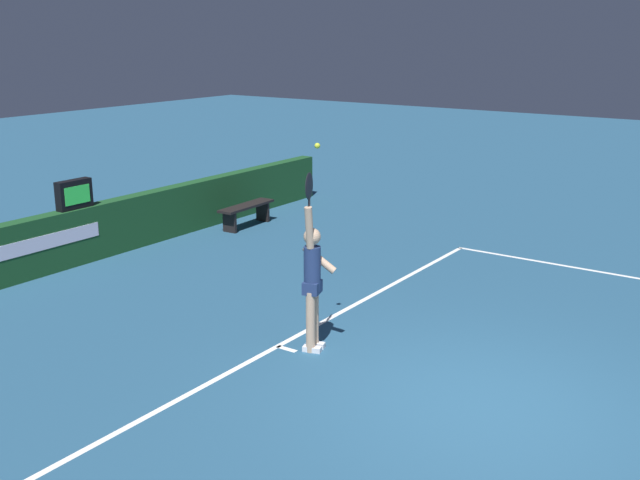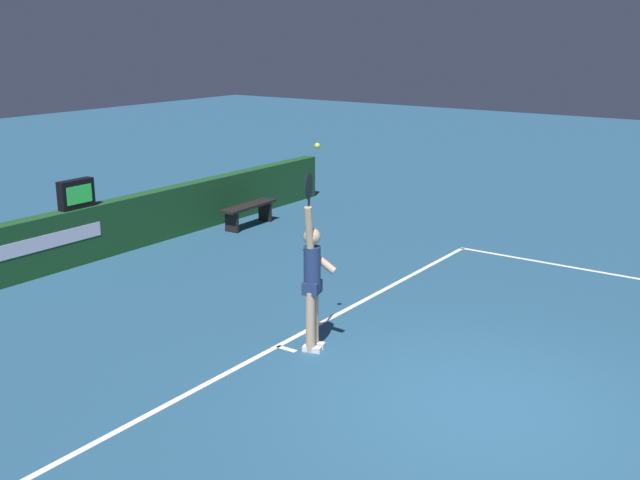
{
  "view_description": "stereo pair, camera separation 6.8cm",
  "coord_description": "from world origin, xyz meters",
  "views": [
    {
      "loc": [
        -7.23,
        -2.84,
        4.0
      ],
      "look_at": [
        0.41,
        2.47,
        1.42
      ],
      "focal_mm": 42.55,
      "sensor_mm": 36.0,
      "label": 1
    },
    {
      "loc": [
        -7.2,
        -2.89,
        4.0
      ],
      "look_at": [
        0.41,
        2.47,
        1.42
      ],
      "focal_mm": 42.55,
      "sensor_mm": 36.0,
      "label": 2
    }
  ],
  "objects": [
    {
      "name": "speed_display",
      "position": [
        0.91,
        8.03,
        1.25
      ],
      "size": [
        0.66,
        0.19,
        0.51
      ],
      "color": "black",
      "rests_on": "back_wall"
    },
    {
      "name": "tennis_player",
      "position": [
        0.18,
        2.43,
        0.97
      ],
      "size": [
        0.48,
        0.46,
        2.35
      ],
      "color": "tan",
      "rests_on": "ground"
    },
    {
      "name": "back_wall",
      "position": [
        -0.0,
        8.03,
        0.5
      ],
      "size": [
        15.73,
        0.31,
        0.99
      ],
      "color": "#184621",
      "rests_on": "ground"
    },
    {
      "name": "court_lines",
      "position": [
        0.0,
        0.27,
        0.0
      ],
      "size": [
        11.41,
        5.32,
        0.0
      ],
      "color": "white",
      "rests_on": "ground"
    },
    {
      "name": "tennis_ball",
      "position": [
        0.42,
        2.52,
        2.62
      ],
      "size": [
        0.07,
        0.07,
        0.07
      ],
      "color": "#D0E231"
    },
    {
      "name": "courtside_bench_near",
      "position": [
        4.6,
        7.27,
        0.36
      ],
      "size": [
        1.49,
        0.42,
        0.47
      ],
      "color": "black",
      "rests_on": "ground"
    },
    {
      "name": "ground_plane",
      "position": [
        0.0,
        0.0,
        0.0
      ],
      "size": [
        60.0,
        60.0,
        0.0
      ],
      "primitive_type": "plane",
      "color": "navy"
    }
  ]
}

